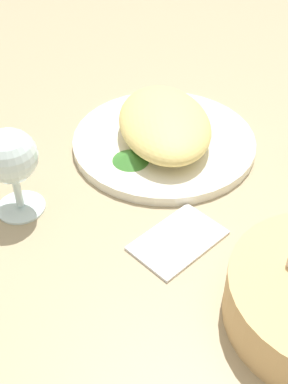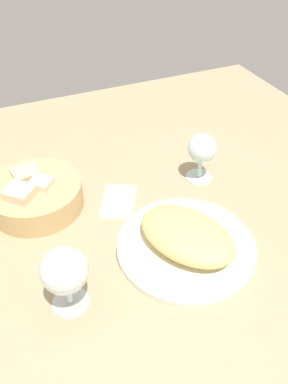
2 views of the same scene
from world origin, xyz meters
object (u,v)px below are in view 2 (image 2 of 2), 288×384
(wine_glass_near, at_px, (202,151))
(folded_napkin, at_px, (119,200))
(wine_glass_far, at_px, (65,272))
(plate, at_px, (186,246))
(bread_basket, at_px, (35,195))

(wine_glass_near, distance_m, folded_napkin, 0.22)
(wine_glass_far, bearing_deg, folded_napkin, -38.04)
(plate, height_order, folded_napkin, plate)
(wine_glass_near, xyz_separation_m, wine_glass_far, (-0.22, 0.37, 0.01))
(plate, bearing_deg, bread_basket, 45.00)
(bread_basket, bearing_deg, wine_glass_far, -179.44)
(wine_glass_far, relative_size, folded_napkin, 1.15)
(wine_glass_near, bearing_deg, wine_glass_far, 120.36)
(wine_glass_near, height_order, folded_napkin, wine_glass_near)
(plate, relative_size, wine_glass_far, 2.13)
(bread_basket, bearing_deg, folded_napkin, -109.12)
(plate, distance_m, bread_basket, 0.34)
(plate, xyz_separation_m, bread_basket, (0.24, 0.24, 0.02))
(wine_glass_near, relative_size, wine_glass_far, 0.93)
(bread_basket, bearing_deg, plate, -135.00)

